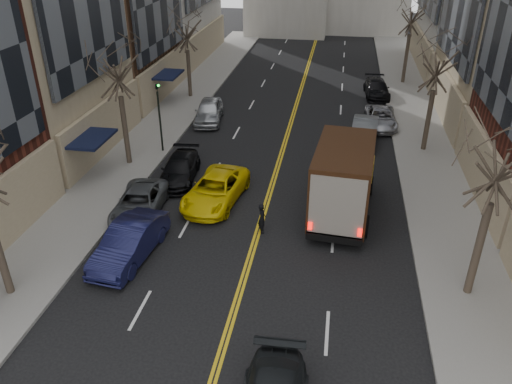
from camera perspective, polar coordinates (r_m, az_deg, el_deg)
sidewalk_left at (r=36.92m, az=-10.41°, el=7.88°), size 4.00×66.00×0.15m
sidewalk_right at (r=35.32m, az=18.48°, el=5.88°), size 4.00×66.00×0.15m
tree_lf_mid at (r=28.79m, az=-15.82°, el=15.00°), size 3.20×3.20×8.91m
tree_lf_far at (r=40.81m, az=-8.04°, el=18.73°), size 3.20×3.20×8.12m
tree_rt_near at (r=18.49m, az=26.66°, el=5.12°), size 3.20×3.20×8.71m
tree_rt_mid at (r=31.63m, az=20.28°, el=14.70°), size 3.20×3.20×8.32m
tree_rt_far at (r=46.15m, az=17.58°, el=19.80°), size 3.20×3.20×9.11m
traffic_signal at (r=31.06m, az=-11.02°, el=9.21°), size 0.29×0.26×4.70m
ups_truck at (r=24.50m, az=9.98°, el=1.54°), size 3.25×7.09×3.78m
taxi at (r=25.71m, az=-4.65°, el=0.28°), size 3.00×5.39×1.43m
pedestrian at (r=23.13m, az=0.69°, el=-3.02°), size 0.51×0.63×1.50m
parked_lf_b at (r=22.11m, az=-14.26°, el=-5.58°), size 2.14×4.90×1.56m
parked_lf_c at (r=25.23m, az=-13.19°, el=-1.23°), size 2.59×4.82×1.28m
parked_lf_d at (r=28.20m, az=-8.75°, el=2.58°), size 2.24×4.64×1.30m
parked_lf_e at (r=36.55m, az=-5.41°, el=9.20°), size 2.42×4.78×1.56m
parked_rt_a at (r=33.63m, az=12.29°, el=6.84°), size 1.97×4.69×1.51m
parked_rt_b at (r=36.58m, az=14.06°, el=8.23°), size 2.24×4.63×1.27m
parked_rt_c at (r=43.12m, az=13.63°, el=11.42°), size 2.18×4.73×1.34m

